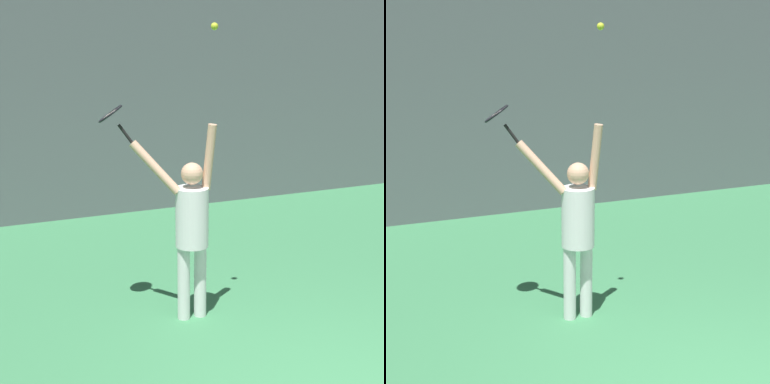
% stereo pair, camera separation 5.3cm
% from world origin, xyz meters
% --- Properties ---
extents(back_wall, '(18.00, 0.10, 5.00)m').
position_xyz_m(back_wall, '(0.00, 6.49, 2.50)').
color(back_wall, slate).
rests_on(back_wall, ground_plane).
extents(tennis_player, '(0.84, 0.53, 2.06)m').
position_xyz_m(tennis_player, '(-0.73, 2.44, 1.04)').
color(tennis_player, white).
rests_on(tennis_player, ground_plane).
extents(tennis_racket, '(0.39, 0.37, 0.40)m').
position_xyz_m(tennis_racket, '(-1.43, 2.81, 2.14)').
color(tennis_racket, black).
extents(tennis_ball, '(0.07, 0.07, 0.07)m').
position_xyz_m(tennis_ball, '(-0.51, 2.39, 3.00)').
color(tennis_ball, '#CCDB2D').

